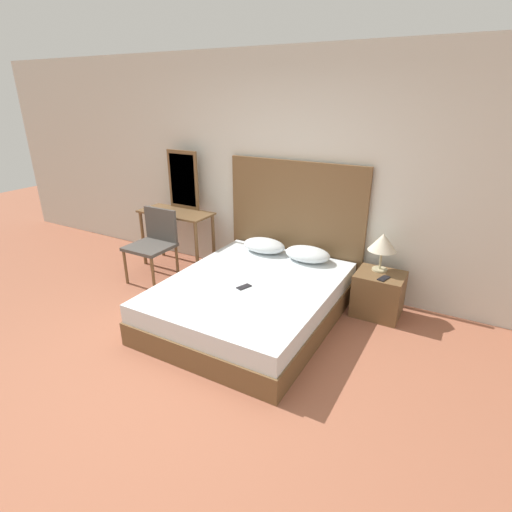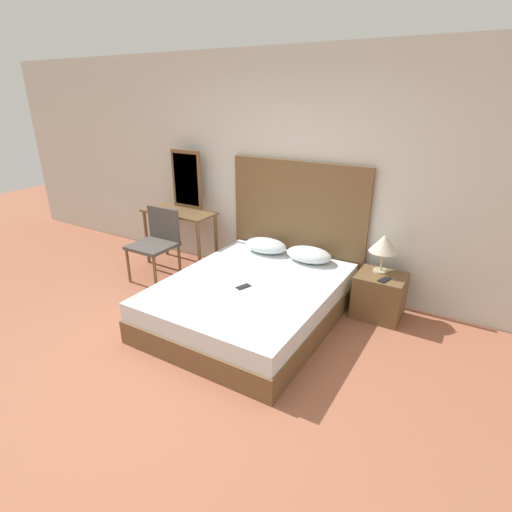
% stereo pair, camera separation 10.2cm
% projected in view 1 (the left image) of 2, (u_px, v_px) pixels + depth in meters
% --- Properties ---
extents(ground_plane, '(16.00, 16.00, 0.00)m').
position_uv_depth(ground_plane, '(167.00, 380.00, 3.33)').
color(ground_plane, '#9E5B42').
extents(wall_back, '(10.00, 0.06, 2.70)m').
position_uv_depth(wall_back, '(290.00, 173.00, 4.70)').
color(wall_back, silver).
rests_on(wall_back, ground_plane).
extents(bed, '(1.64, 2.05, 0.43)m').
position_uv_depth(bed, '(251.00, 300.00, 4.16)').
color(bed, brown).
rests_on(bed, ground_plane).
extents(headboard, '(1.72, 0.05, 1.51)m').
position_uv_depth(headboard, '(295.00, 224.00, 4.81)').
color(headboard, brown).
rests_on(headboard, ground_plane).
extents(pillow_left, '(0.53, 0.35, 0.16)m').
position_uv_depth(pillow_left, '(264.00, 245.00, 4.83)').
color(pillow_left, silver).
rests_on(pillow_left, bed).
extents(pillow_right, '(0.53, 0.35, 0.16)m').
position_uv_depth(pillow_right, '(308.00, 254.00, 4.57)').
color(pillow_right, silver).
rests_on(pillow_right, bed).
extents(phone_on_bed, '(0.12, 0.16, 0.01)m').
position_uv_depth(phone_on_bed, '(244.00, 287.00, 3.97)').
color(phone_on_bed, '#232328').
rests_on(phone_on_bed, bed).
extents(nightstand, '(0.49, 0.42, 0.47)m').
position_uv_depth(nightstand, '(378.00, 294.00, 4.24)').
color(nightstand, brown).
rests_on(nightstand, ground_plane).
extents(table_lamp, '(0.29, 0.29, 0.41)m').
position_uv_depth(table_lamp, '(383.00, 243.00, 4.12)').
color(table_lamp, tan).
rests_on(table_lamp, nightstand).
extents(phone_on_nightstand, '(0.11, 0.16, 0.01)m').
position_uv_depth(phone_on_nightstand, '(384.00, 278.00, 4.04)').
color(phone_on_nightstand, black).
rests_on(phone_on_nightstand, nightstand).
extents(vanity_desk, '(1.00, 0.45, 0.77)m').
position_uv_depth(vanity_desk, '(176.00, 222.00, 5.30)').
color(vanity_desk, brown).
rests_on(vanity_desk, ground_plane).
extents(vanity_mirror, '(0.47, 0.03, 0.77)m').
position_uv_depth(vanity_mirror, '(183.00, 180.00, 5.26)').
color(vanity_mirror, brown).
rests_on(vanity_mirror, vanity_desk).
extents(chair, '(0.51, 0.50, 0.90)m').
position_uv_depth(chair, '(154.00, 240.00, 4.97)').
color(chair, '#4C4742').
rests_on(chair, ground_plane).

